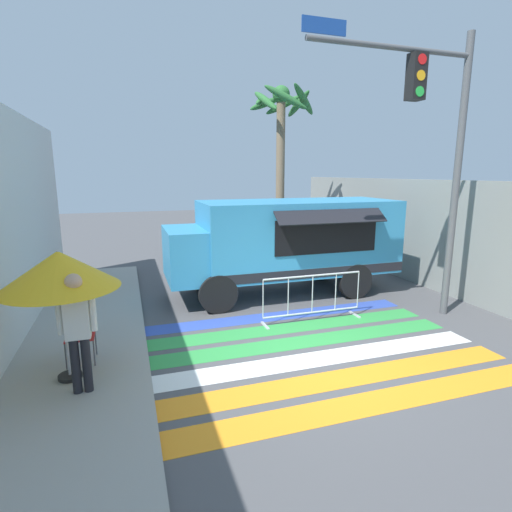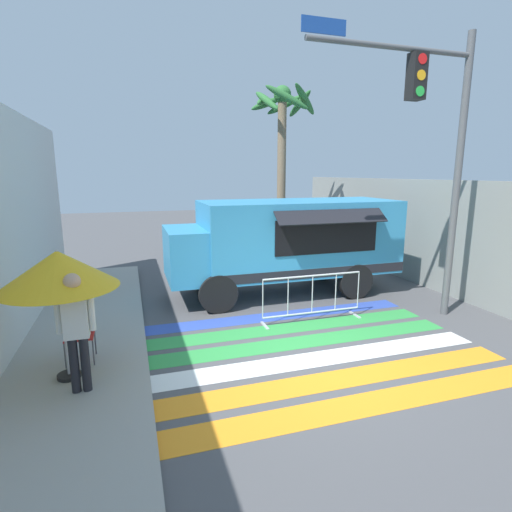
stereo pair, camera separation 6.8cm
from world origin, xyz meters
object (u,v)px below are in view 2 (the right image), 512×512
object	(u,v)px
patio_umbrella	(58,270)
folding_chair	(80,329)
vendor_person	(76,325)
palm_tree	(282,134)
traffic_signal_pole	(435,131)
barricade_front	(312,298)
food_truck	(282,240)

from	to	relation	value
patio_umbrella	folding_chair	bearing A→B (deg)	78.57
vendor_person	palm_tree	bearing A→B (deg)	66.42
traffic_signal_pole	barricade_front	distance (m)	4.41
patio_umbrella	food_truck	bearing A→B (deg)	35.53
barricade_front	palm_tree	xyz separation A→B (m)	(1.47, 5.78, 4.08)
vendor_person	palm_tree	world-z (taller)	palm_tree
folding_chair	vendor_person	bearing A→B (deg)	-90.33
food_truck	palm_tree	distance (m)	4.98
barricade_front	vendor_person	bearing A→B (deg)	-157.85
traffic_signal_pole	palm_tree	distance (m)	6.43
food_truck	traffic_signal_pole	bearing A→B (deg)	-48.81
food_truck	patio_umbrella	size ratio (longest dim) A/B	3.04
traffic_signal_pole	food_truck	bearing A→B (deg)	131.19
vendor_person	palm_tree	distance (m)	10.38
patio_umbrella	barricade_front	world-z (taller)	patio_umbrella
traffic_signal_pole	palm_tree	bearing A→B (deg)	98.97
traffic_signal_pole	folding_chair	distance (m)	8.00
folding_chair	palm_tree	world-z (taller)	palm_tree
traffic_signal_pole	folding_chair	world-z (taller)	traffic_signal_pole
food_truck	patio_umbrella	world-z (taller)	food_truck
vendor_person	barricade_front	distance (m)	5.03
food_truck	patio_umbrella	xyz separation A→B (m)	(-4.96, -3.54, 0.37)
patio_umbrella	traffic_signal_pole	bearing A→B (deg)	6.53
food_truck	palm_tree	bearing A→B (deg)	69.40
folding_chair	palm_tree	xyz separation A→B (m)	(6.20, 6.54, 3.95)
traffic_signal_pole	patio_umbrella	xyz separation A→B (m)	(-7.33, -0.84, -2.28)
vendor_person	barricade_front	xyz separation A→B (m)	(4.62, 1.88, -0.62)
traffic_signal_pole	folding_chair	bearing A→B (deg)	-178.39
vendor_person	barricade_front	world-z (taller)	vendor_person
vendor_person	food_truck	bearing A→B (deg)	55.37
food_truck	barricade_front	distance (m)	2.36
barricade_front	patio_umbrella	bearing A→B (deg)	-164.03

